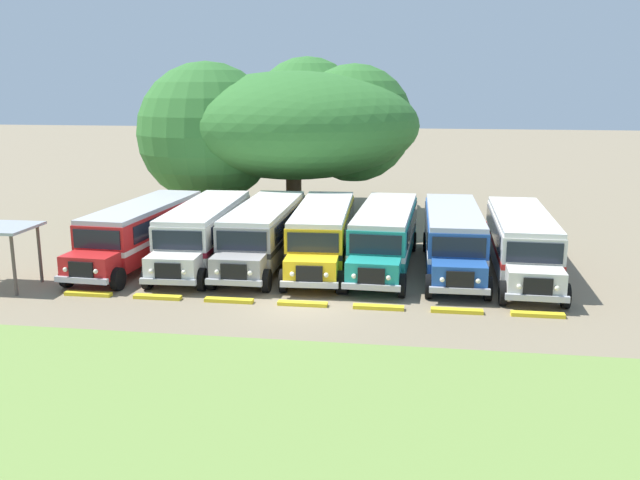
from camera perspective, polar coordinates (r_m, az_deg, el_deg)
The scene contains 17 objects.
ground_plane at distance 27.84m, azimuth -1.41°, elevation -5.35°, with size 220.00×220.00×0.00m, color #84755B.
foreground_grass_strip at distance 18.95m, azimuth -6.60°, elevation -14.53°, with size 80.00×11.83×0.01m, color olive.
parked_bus_slot_0 at distance 35.32m, azimuth -14.43°, elevation 0.83°, with size 3.24×10.92×2.82m.
parked_bus_slot_1 at distance 34.56m, azimuth -9.47°, elevation 0.80°, with size 3.01×10.88×2.82m.
parked_bus_slot_2 at distance 34.06m, azimuth -4.65°, elevation 0.76°, with size 2.72×10.84×2.82m.
parked_bus_slot_3 at distance 33.68m, azimuth 0.22°, elevation 0.66°, with size 3.10×10.89×2.82m.
parked_bus_slot_4 at distance 33.41m, azimuth 5.37°, elevation 0.50°, with size 3.05×10.89×2.82m.
parked_bus_slot_5 at distance 33.43m, azimuth 10.90°, elevation 0.33°, with size 2.78×10.85×2.82m.
parked_bus_slot_6 at distance 33.19m, azimuth 16.26°, elevation -0.04°, with size 2.86×10.86×2.82m.
curb_wheelstop_0 at distance 30.54m, azimuth -18.54°, elevation -4.23°, with size 2.00×0.36×0.15m, color yellow.
curb_wheelstop_1 at distance 29.32m, azimuth -13.23°, elevation -4.59°, with size 2.00×0.36×0.15m, color yellow.
curb_wheelstop_2 at distance 28.37m, azimuth -7.51°, elevation -4.95°, with size 2.00×0.36×0.15m, color yellow.
curb_wheelstop_3 at distance 27.72m, azimuth -1.45°, elevation -5.27°, with size 2.00×0.36×0.15m, color yellow.
curb_wheelstop_4 at distance 27.39m, azimuth 4.84°, elevation -5.53°, with size 2.00×0.36×0.15m, color yellow.
curb_wheelstop_5 at distance 27.39m, azimuth 11.20°, elevation -5.74°, with size 2.00×0.36×0.15m, color yellow.
curb_wheelstop_6 at distance 27.73m, azimuth 17.49°, elevation -5.87°, with size 2.00×0.36×0.15m, color yellow.
broad_shade_tree at distance 45.18m, azimuth -2.79°, elevation 9.49°, with size 17.40×16.28×10.48m.
Camera 1 is at (4.51, -26.06, 8.70)m, focal length 38.87 mm.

